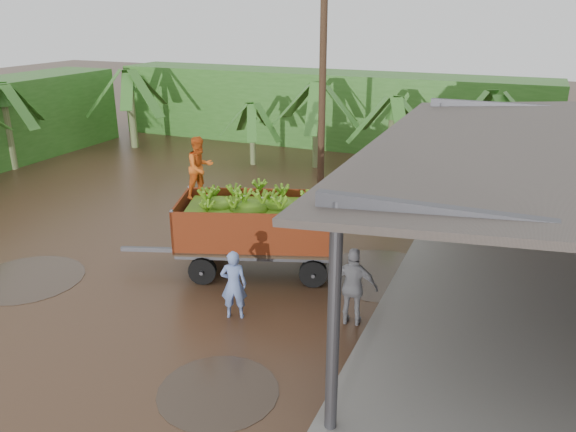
% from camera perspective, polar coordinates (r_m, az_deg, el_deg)
% --- Properties ---
extents(ground, '(100.00, 100.00, 0.00)m').
position_cam_1_polar(ground, '(14.73, -10.73, -6.33)').
color(ground, black).
rests_on(ground, ground).
extents(hedge_north, '(22.00, 3.00, 3.60)m').
position_cam_1_polar(hedge_north, '(28.86, 3.48, 10.88)').
color(hedge_north, '#2D661E').
rests_on(hedge_north, ground).
extents(banana_trailer, '(5.84, 3.33, 3.53)m').
position_cam_1_polar(banana_trailer, '(14.51, -3.00, -0.85)').
color(banana_trailer, '#983415').
rests_on(banana_trailer, ground).
extents(man_blue, '(0.69, 0.57, 1.61)m').
position_cam_1_polar(man_blue, '(12.52, -5.54, -6.95)').
color(man_blue, '#6981C0').
rests_on(man_blue, ground).
extents(man_grey, '(1.10, 0.59, 1.78)m').
position_cam_1_polar(man_grey, '(12.26, 6.68, -7.17)').
color(man_grey, gray).
rests_on(man_grey, ground).
extents(utility_pole, '(1.20, 0.24, 7.51)m').
position_cam_1_polar(utility_pole, '(19.42, 3.50, 12.27)').
color(utility_pole, '#47301E').
rests_on(utility_pole, ground).
extents(banana_plants, '(24.35, 20.40, 3.91)m').
position_cam_1_polar(banana_plants, '(22.07, -11.54, 7.51)').
color(banana_plants, '#2D661E').
rests_on(banana_plants, ground).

